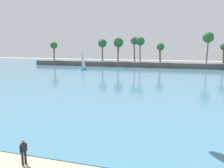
{
  "coord_description": "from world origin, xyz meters",
  "views": [
    {
      "loc": [
        5.15,
        -3.75,
        7.62
      ],
      "look_at": [
        -0.44,
        14.01,
        4.67
      ],
      "focal_mm": 38.56,
      "sensor_mm": 36.0,
      "label": 1
    }
  ],
  "objects": [
    {
      "name": "palm_headland",
      "position": [
        3.02,
        83.85,
        3.72
      ],
      "size": [
        107.83,
        6.47,
        13.31
      ],
      "color": "#514C47",
      "rests_on": "ground"
    },
    {
      "name": "person_at_waterline",
      "position": [
        -4.7,
        8.51,
        0.89
      ],
      "size": [
        0.29,
        0.53,
        1.67
      ],
      "color": "black",
      "rests_on": "ground"
    },
    {
      "name": "sea",
      "position": [
        0.0,
        66.7,
        0.03
      ],
      "size": [
        220.0,
        114.17,
        0.06
      ],
      "primitive_type": "cube",
      "color": "teal",
      "rests_on": "ground"
    },
    {
      "name": "sailboat_near_shore",
      "position": [
        -27.07,
        67.14,
        0.69
      ],
      "size": [
        1.84,
        4.95,
        7.03
      ],
      "color": "teal",
      "rests_on": "sea"
    }
  ]
}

